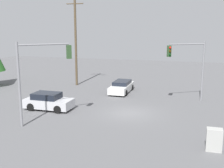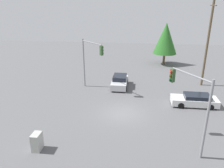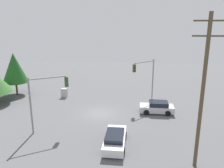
% 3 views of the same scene
% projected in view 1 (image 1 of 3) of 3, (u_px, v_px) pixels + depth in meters
% --- Properties ---
extents(ground_plane, '(80.00, 80.00, 0.00)m').
position_uv_depth(ground_plane, '(129.00, 113.00, 24.22)').
color(ground_plane, '#5B5B5E').
extents(sedan_white, '(1.99, 4.79, 1.30)m').
position_uv_depth(sedan_white, '(122.00, 87.00, 31.88)').
color(sedan_white, silver).
rests_on(sedan_white, ground_plane).
extents(sedan_silver, '(4.26, 2.05, 1.51)m').
position_uv_depth(sedan_silver, '(48.00, 101.00, 25.19)').
color(sedan_silver, silver).
rests_on(sedan_silver, ground_plane).
extents(traffic_signal_main, '(3.46, 2.37, 5.95)m').
position_uv_depth(traffic_signal_main, '(189.00, 61.00, 26.98)').
color(traffic_signal_main, gray).
rests_on(traffic_signal_main, ground_plane).
extents(traffic_signal_cross, '(3.00, 3.11, 6.27)m').
position_uv_depth(traffic_signal_cross, '(40.00, 68.00, 20.84)').
color(traffic_signal_cross, gray).
rests_on(traffic_signal_cross, ground_plane).
extents(utility_pole_tall, '(2.20, 0.28, 11.69)m').
position_uv_depth(utility_pole_tall, '(76.00, 36.00, 34.87)').
color(utility_pole_tall, brown).
rests_on(utility_pole_tall, ground_plane).
extents(electrical_cabinet, '(0.91, 0.61, 1.38)m').
position_uv_depth(electrical_cabinet, '(214.00, 140.00, 16.68)').
color(electrical_cabinet, '#B2B2AD').
rests_on(electrical_cabinet, ground_plane).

